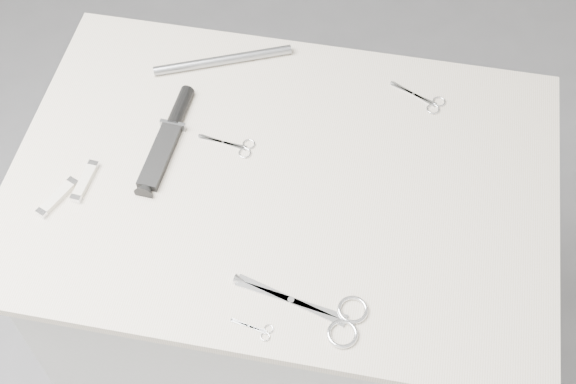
% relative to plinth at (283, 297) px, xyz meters
% --- Properties ---
extents(ground, '(4.00, 4.00, 0.01)m').
position_rel_plinth_xyz_m(ground, '(0.00, 0.00, -0.46)').
color(ground, slate).
rests_on(ground, ground).
extents(plinth, '(0.90, 0.60, 0.90)m').
position_rel_plinth_xyz_m(plinth, '(0.00, 0.00, 0.00)').
color(plinth, beige).
rests_on(plinth, ground).
extents(display_board, '(1.00, 0.70, 0.02)m').
position_rel_plinth_xyz_m(display_board, '(0.00, 0.00, 0.46)').
color(display_board, beige).
rests_on(display_board, plinth).
extents(large_shears, '(0.23, 0.11, 0.01)m').
position_rel_plinth_xyz_m(large_shears, '(0.13, -0.26, 0.47)').
color(large_shears, silver).
rests_on(large_shears, display_board).
extents(embroidery_scissors_a, '(0.11, 0.05, 0.00)m').
position_rel_plinth_xyz_m(embroidery_scissors_a, '(-0.10, 0.06, 0.47)').
color(embroidery_scissors_a, silver).
rests_on(embroidery_scissors_a, display_board).
extents(embroidery_scissors_b, '(0.11, 0.07, 0.00)m').
position_rel_plinth_xyz_m(embroidery_scissors_b, '(0.24, 0.24, 0.47)').
color(embroidery_scissors_b, silver).
rests_on(embroidery_scissors_b, display_board).
extents(tiny_scissors, '(0.07, 0.03, 0.00)m').
position_rel_plinth_xyz_m(tiny_scissors, '(0.02, -0.31, 0.47)').
color(tiny_scissors, silver).
rests_on(tiny_scissors, display_board).
extents(sheathed_knife, '(0.06, 0.24, 0.03)m').
position_rel_plinth_xyz_m(sheathed_knife, '(-0.23, 0.06, 0.48)').
color(sheathed_knife, black).
rests_on(sheathed_knife, display_board).
extents(pocket_knife_a, '(0.05, 0.09, 0.01)m').
position_rel_plinth_xyz_m(pocket_knife_a, '(-0.39, -0.12, 0.48)').
color(pocket_knife_a, beige).
rests_on(pocket_knife_a, display_board).
extents(pocket_knife_b, '(0.03, 0.09, 0.01)m').
position_rel_plinth_xyz_m(pocket_knife_b, '(-0.35, -0.08, 0.48)').
color(pocket_knife_b, beige).
rests_on(pocket_knife_b, display_board).
extents(metal_rail, '(0.27, 0.13, 0.02)m').
position_rel_plinth_xyz_m(metal_rail, '(-0.17, 0.26, 0.48)').
color(metal_rail, gray).
rests_on(metal_rail, display_board).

